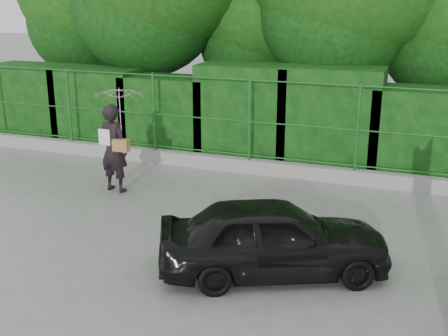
% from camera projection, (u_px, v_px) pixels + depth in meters
% --- Properties ---
extents(ground, '(80.00, 80.00, 0.00)m').
position_uv_depth(ground, '(134.00, 254.00, 8.57)').
color(ground, gray).
extents(kerb, '(14.00, 0.25, 0.30)m').
position_uv_depth(kerb, '(232.00, 164.00, 12.56)').
color(kerb, '#9E9E99').
rests_on(kerb, ground).
extents(fence, '(14.13, 0.06, 1.80)m').
position_uv_depth(fence, '(242.00, 119.00, 12.18)').
color(fence, '#1C5B21').
rests_on(fence, kerb).
extents(hedge, '(14.20, 1.20, 2.28)m').
position_uv_depth(hedge, '(247.00, 117.00, 13.19)').
color(hedge, black).
rests_on(hedge, ground).
extents(woman, '(0.98, 0.98, 2.09)m').
position_uv_depth(woman, '(117.00, 124.00, 10.92)').
color(woman, black).
rests_on(woman, ground).
extents(car, '(3.46, 2.52, 1.09)m').
position_uv_depth(car, '(274.00, 237.00, 7.84)').
color(car, black).
rests_on(car, ground).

